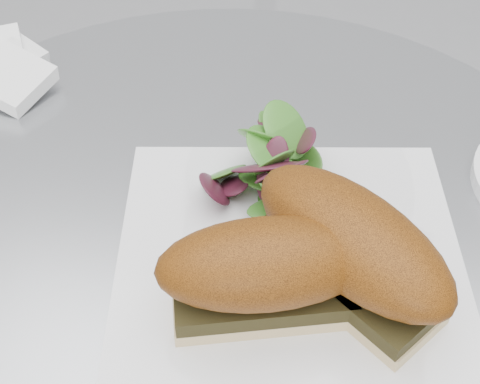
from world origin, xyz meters
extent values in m
cylinder|color=#A3A4A9|center=(0.00, 0.00, 0.72)|extent=(0.70, 0.70, 0.02)
cube|color=white|center=(0.06, -0.04, 0.74)|extent=(0.31, 0.31, 0.02)
cube|color=#CEBE81|center=(0.05, -0.08, 0.75)|extent=(0.14, 0.09, 0.01)
cube|color=black|center=(0.05, -0.08, 0.77)|extent=(0.14, 0.09, 0.01)
ellipsoid|color=#6A350A|center=(0.05, -0.08, 0.80)|extent=(0.16, 0.11, 0.06)
cube|color=#CEBE81|center=(0.10, -0.05, 0.75)|extent=(0.15, 0.14, 0.01)
cube|color=black|center=(0.10, -0.05, 0.77)|extent=(0.15, 0.14, 0.01)
ellipsoid|color=#6A350A|center=(0.10, -0.05, 0.80)|extent=(0.18, 0.16, 0.06)
camera|label=1|loc=(0.08, -0.35, 1.15)|focal=50.00mm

